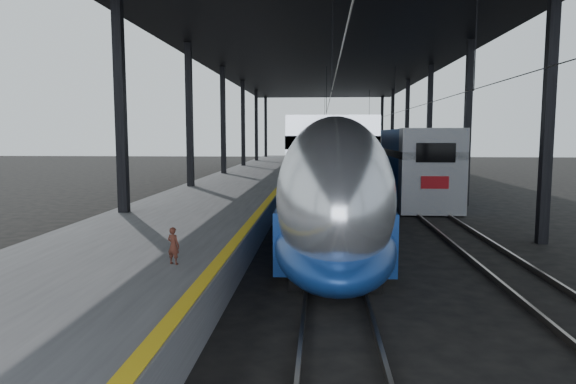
{
  "coord_description": "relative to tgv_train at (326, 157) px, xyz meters",
  "views": [
    {
      "loc": [
        1.63,
        -13.77,
        3.89
      ],
      "look_at": [
        0.53,
        3.25,
        2.0
      ],
      "focal_mm": 32.0,
      "sensor_mm": 36.0,
      "label": 1
    }
  ],
  "objects": [
    {
      "name": "ground",
      "position": [
        -2.0,
        -27.41,
        -2.13
      ],
      "size": [
        160.0,
        160.0,
        0.0
      ],
      "primitive_type": "plane",
      "color": "black",
      "rests_on": "ground"
    },
    {
      "name": "platform",
      "position": [
        -5.5,
        -7.41,
        -1.63
      ],
      "size": [
        6.0,
        80.0,
        1.0
      ],
      "primitive_type": "cube",
      "color": "#4C4C4F",
      "rests_on": "ground"
    },
    {
      "name": "yellow_strip",
      "position": [
        -2.7,
        -7.41,
        -1.12
      ],
      "size": [
        0.3,
        80.0,
        0.01
      ],
      "primitive_type": "cube",
      "color": "gold",
      "rests_on": "platform"
    },
    {
      "name": "rails",
      "position": [
        2.5,
        -7.41,
        -2.05
      ],
      "size": [
        6.52,
        80.0,
        0.16
      ],
      "color": "slate",
      "rests_on": "ground"
    },
    {
      "name": "canopy",
      "position": [
        -0.1,
        -7.41,
        6.99
      ],
      "size": [
        18.0,
        75.0,
        9.47
      ],
      "color": "black",
      "rests_on": "ground"
    },
    {
      "name": "tgv_train",
      "position": [
        0.0,
        0.0,
        0.0
      ],
      "size": [
        3.17,
        65.2,
        4.55
      ],
      "color": "silver",
      "rests_on": "ground"
    },
    {
      "name": "second_train",
      "position": [
        5.0,
        10.62,
        0.02
      ],
      "size": [
        3.07,
        56.05,
        4.23
      ],
      "color": "#164092",
      "rests_on": "ground"
    },
    {
      "name": "child",
      "position": [
        -3.67,
        -30.06,
        -0.7
      ],
      "size": [
        0.36,
        0.3,
        0.85
      ],
      "primitive_type": "imported",
      "rotation": [
        0.0,
        0.0,
        2.76
      ],
      "color": "#441F16",
      "rests_on": "platform"
    }
  ]
}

